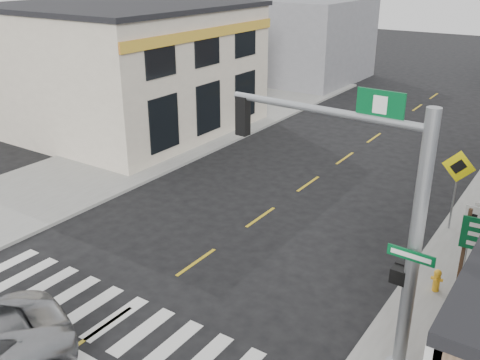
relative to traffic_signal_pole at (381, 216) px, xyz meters
The scene contains 9 objects.
ground 7.99m from the traffic_signal_pole, 158.97° to the right, with size 140.00×140.00×0.00m, color black.
sidewalk_left 19.09m from the traffic_signal_pole, 145.65° to the left, with size 6.00×38.00×0.13m, color gray.
center_line 9.40m from the traffic_signal_pole, 139.20° to the left, with size 0.12×56.00×0.01m, color gold.
crosswalk 7.87m from the traffic_signal_pole, 162.14° to the right, with size 11.00×2.20×0.01m, color silver.
left_building 22.59m from the traffic_signal_pole, 149.28° to the left, with size 12.00×12.00×6.80m, color beige.
bldg_distant_left 34.30m from the traffic_signal_pole, 120.52° to the left, with size 9.00×10.00×6.40m, color gray.
traffic_signal_pole is the anchor object (origin of this frame).
fire_hydrant 5.42m from the traffic_signal_pole, 81.83° to the left, with size 0.22×0.22×0.71m.
ped_crossing_sign 8.57m from the traffic_signal_pole, 90.77° to the left, with size 1.16×0.08×2.99m.
Camera 1 is at (9.64, -7.79, 9.14)m, focal length 40.00 mm.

